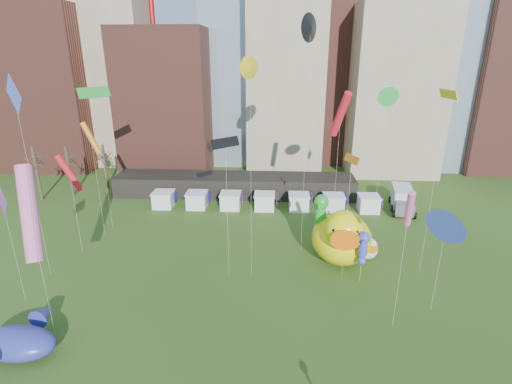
# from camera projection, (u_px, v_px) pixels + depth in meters

# --- Properties ---
(skyline) EXTENTS (101.00, 23.00, 68.00)m
(skyline) POSITION_uv_depth(u_px,v_px,m) (277.00, 55.00, 72.91)
(skyline) COLOR brown
(skyline) RESTS_ON ground
(pavilion) EXTENTS (38.00, 6.00, 3.20)m
(pavilion) POSITION_uv_depth(u_px,v_px,m) (235.00, 185.00, 61.97)
(pavilion) COLOR black
(pavilion) RESTS_ON ground
(vendor_tents) EXTENTS (33.24, 2.80, 2.40)m
(vendor_tents) POSITION_uv_depth(u_px,v_px,m) (265.00, 202.00, 56.23)
(vendor_tents) COLOR white
(vendor_tents) RESTS_ON ground
(bare_trees) EXTENTS (8.44, 6.44, 8.50)m
(bare_trees) POSITION_uv_depth(u_px,v_px,m) (70.00, 171.00, 61.17)
(bare_trees) COLOR #382B21
(bare_trees) RESTS_ON ground
(big_duck) EXTENTS (7.18, 9.14, 6.78)m
(big_duck) POSITION_uv_depth(u_px,v_px,m) (342.00, 236.00, 41.01)
(big_duck) COLOR #FFE90D
(big_duck) RESTS_ON ground
(small_duck) EXTENTS (3.06, 3.79, 2.76)m
(small_duck) POSITION_uv_depth(u_px,v_px,m) (366.00, 248.00, 42.50)
(small_duck) COLOR white
(small_duck) RESTS_ON ground
(seahorse_green) EXTENTS (1.87, 2.20, 7.40)m
(seahorse_green) POSITION_uv_depth(u_px,v_px,m) (321.00, 212.00, 41.41)
(seahorse_green) COLOR silver
(seahorse_green) RESTS_ON ground
(seahorse_purple) EXTENTS (1.40, 1.65, 5.48)m
(seahorse_purple) POSITION_uv_depth(u_px,v_px,m) (363.00, 246.00, 37.12)
(seahorse_purple) COLOR silver
(seahorse_purple) RESTS_ON ground
(whale_inflatable) EXTENTS (6.14, 7.63, 2.61)m
(whale_inflatable) POSITION_uv_depth(u_px,v_px,m) (20.00, 341.00, 28.80)
(whale_inflatable) COLOR #3E338C
(whale_inflatable) RESTS_ON ground
(box_truck) EXTENTS (3.92, 7.66, 3.11)m
(box_truck) POSITION_uv_depth(u_px,v_px,m) (402.00, 199.00, 56.14)
(box_truck) COLOR silver
(box_truck) RESTS_ON ground
(kite_0) EXTENTS (2.60, 1.21, 11.55)m
(kite_0) POSITION_uv_depth(u_px,v_px,m) (69.00, 173.00, 41.29)
(kite_0) COLOR silver
(kite_0) RESTS_ON ground
(kite_1) EXTENTS (1.10, 1.99, 12.14)m
(kite_1) POSITION_uv_depth(u_px,v_px,m) (409.00, 209.00, 28.73)
(kite_1) COLOR silver
(kite_1) RESTS_ON ground
(kite_2) EXTENTS (1.47, 2.60, 25.19)m
(kite_2) POSITION_uv_depth(u_px,v_px,m) (311.00, 28.00, 36.82)
(kite_2) COLOR silver
(kite_2) RESTS_ON ground
(kite_3) EXTENTS (2.61, 3.77, 17.86)m
(kite_3) POSITION_uv_depth(u_px,v_px,m) (94.00, 93.00, 45.13)
(kite_3) COLOR silver
(kite_3) RESTS_ON ground
(kite_4) EXTENTS (0.76, 2.73, 18.50)m
(kite_4) POSITION_uv_depth(u_px,v_px,m) (448.00, 96.00, 34.36)
(kite_4) COLOR silver
(kite_4) RESTS_ON ground
(kite_5) EXTENTS (1.50, 2.49, 9.57)m
(kite_5) POSITION_uv_depth(u_px,v_px,m) (446.00, 226.00, 31.28)
(kite_5) COLOR silver
(kite_5) RESTS_ON ground
(kite_6) EXTENTS (2.31, 0.97, 14.22)m
(kite_6) POSITION_uv_depth(u_px,v_px,m) (91.00, 138.00, 44.33)
(kite_6) COLOR silver
(kite_6) RESTS_ON ground
(kite_7) EXTENTS (2.23, 1.98, 11.26)m
(kite_7) POSITION_uv_depth(u_px,v_px,m) (2.00, 203.00, 32.23)
(kite_7) COLOR silver
(kite_7) RESTS_ON ground
(kite_8) EXTENTS (2.23, 3.06, 17.82)m
(kite_8) POSITION_uv_depth(u_px,v_px,m) (341.00, 114.00, 41.98)
(kite_8) COLOR silver
(kite_8) RESTS_ON ground
(kite_9) EXTENTS (2.79, 4.12, 14.11)m
(kite_9) POSITION_uv_depth(u_px,v_px,m) (29.00, 213.00, 27.46)
(kite_9) COLOR silver
(kite_9) RESTS_ON ground
(kite_10) EXTENTS (2.35, 2.32, 14.41)m
(kite_10) POSITION_uv_depth(u_px,v_px,m) (225.00, 143.00, 34.42)
(kite_10) COLOR silver
(kite_10) RESTS_ON ground
(kite_11) EXTENTS (1.78, 1.15, 18.39)m
(kite_11) POSITION_uv_depth(u_px,v_px,m) (387.00, 97.00, 38.49)
(kite_11) COLOR silver
(kite_11) RESTS_ON ground
(kite_12) EXTENTS (1.12, 1.93, 21.37)m
(kite_12) POSITION_uv_depth(u_px,v_px,m) (250.00, 68.00, 32.93)
(kite_12) COLOR silver
(kite_12) RESTS_ON ground
(kite_13) EXTENTS (2.79, 2.25, 19.90)m
(kite_13) POSITION_uv_depth(u_px,v_px,m) (14.00, 97.00, 33.76)
(kite_13) COLOR silver
(kite_13) RESTS_ON ground
(kite_14) EXTENTS (1.12, 2.29, 12.66)m
(kite_14) POSITION_uv_depth(u_px,v_px,m) (352.00, 160.00, 35.53)
(kite_14) COLOR silver
(kite_14) RESTS_ON ground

